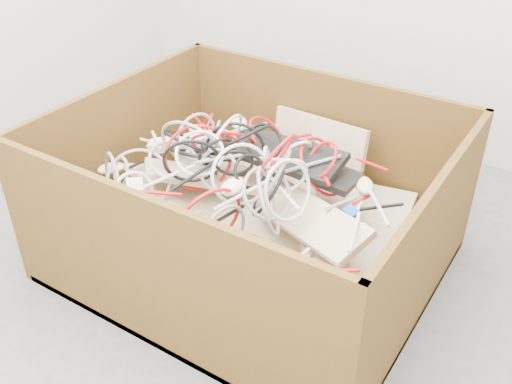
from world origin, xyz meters
The scene contains 8 objects.
ground centered at (0.00, 0.00, 0.00)m, with size 3.00×3.00×0.00m, color #4E4D50.
cardboard_box centered at (-0.04, 0.28, 0.14)m, with size 1.29×1.07×0.60m.
keyboard_pile centered at (0.03, 0.33, 0.28)m, with size 1.06×0.92×0.34m.
mice_scatter centered at (-0.11, 0.24, 0.35)m, with size 1.01×0.68×0.20m.
power_strip_left centered at (-0.40, 0.37, 0.36)m, with size 0.30×0.06×0.04m, color white.
power_strip_right centered at (-0.28, -0.04, 0.33)m, with size 0.28×0.05×0.04m, color white.
vga_plug centered at (0.34, 0.30, 0.35)m, with size 0.04×0.04×0.02m, color blue.
cable_tangle centered at (-0.13, 0.26, 0.40)m, with size 1.10×0.90×0.46m.
Camera 1 is at (0.93, -1.18, 1.44)m, focal length 41.28 mm.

